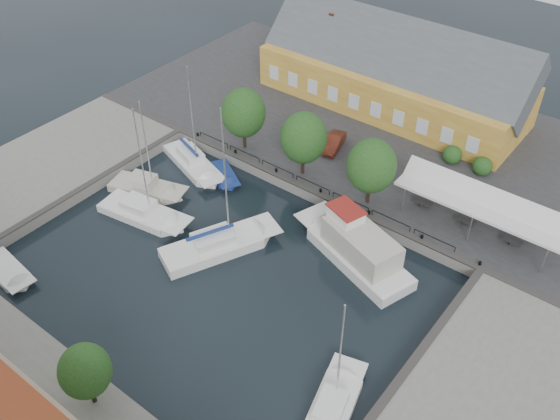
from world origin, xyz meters
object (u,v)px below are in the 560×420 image
object	(u,v)px
east_boat_c	(331,412)
launch_nw	(224,176)
west_boat_c	(143,215)
warehouse	(390,73)
car_red	(334,143)
trawler	(356,250)
west_boat_a	(193,164)
launch_sw	(8,273)
west_boat_b	(147,189)
center_sailboat	(218,247)
tent_canopy	(483,204)

from	to	relation	value
east_boat_c	launch_nw	world-z (taller)	east_boat_c
west_boat_c	warehouse	bearing A→B (deg)	75.74
car_red	trawler	xyz separation A→B (m)	(9.50, -10.91, -0.64)
west_boat_a	car_red	bearing A→B (deg)	44.71
car_red	launch_sw	world-z (taller)	car_red
warehouse	west_boat_c	world-z (taller)	west_boat_c
east_boat_c	west_boat_b	distance (m)	27.69
warehouse	center_sailboat	bearing A→B (deg)	-88.67
car_red	launch_nw	xyz separation A→B (m)	(-6.29, -9.11, -1.56)
tent_canopy	warehouse	bearing A→B (deg)	140.14
trawler	west_boat_c	world-z (taller)	west_boat_c
launch_nw	car_red	bearing A→B (deg)	55.34
tent_canopy	east_boat_c	size ratio (longest dim) A/B	1.40
center_sailboat	west_boat_c	distance (m)	8.06
launch_nw	west_boat_c	bearing A→B (deg)	-100.57
warehouse	west_boat_b	distance (m)	28.38
tent_canopy	west_boat_a	size ratio (longest dim) A/B	1.21
warehouse	west_boat_b	world-z (taller)	warehouse
warehouse	trawler	bearing A→B (deg)	-65.55
trawler	launch_nw	size ratio (longest dim) A/B	2.41
warehouse	trawler	size ratio (longest dim) A/B	2.36
west_boat_b	launch_sw	distance (m)	13.98
car_red	east_boat_c	size ratio (longest dim) A/B	0.40
east_boat_c	warehouse	bearing A→B (deg)	115.24
tent_canopy	launch_sw	world-z (taller)	tent_canopy
warehouse	east_boat_c	distance (m)	38.89
center_sailboat	warehouse	bearing A→B (deg)	91.33
trawler	launch_sw	xyz separation A→B (m)	(-20.70, -18.14, -0.93)
east_boat_c	west_boat_c	xyz separation A→B (m)	(-23.84, 6.02, 0.00)
east_boat_c	west_boat_b	world-z (taller)	west_boat_b
trawler	east_boat_c	size ratio (longest dim) A/B	1.21
launch_nw	launch_sw	bearing A→B (deg)	-103.79
east_boat_c	launch_sw	xyz separation A→B (m)	(-27.13, -5.28, -0.17)
trawler	west_boat_a	xyz separation A→B (m)	(-19.24, 1.28, -0.75)
west_boat_b	launch_sw	size ratio (longest dim) A/B	1.73
launch_sw	warehouse	bearing A→B (deg)	75.19
center_sailboat	west_boat_a	distance (m)	12.21
east_boat_c	west_boat_c	size ratio (longest dim) A/B	0.86
tent_canopy	west_boat_b	size ratio (longest dim) A/B	1.38
car_red	center_sailboat	xyz separation A→B (m)	(0.10, -16.87, -1.29)
west_boat_b	center_sailboat	bearing A→B (deg)	-9.60
warehouse	west_boat_a	distance (m)	23.14
trawler	east_boat_c	world-z (taller)	east_boat_c
center_sailboat	west_boat_c	size ratio (longest dim) A/B	1.17
tent_canopy	car_red	world-z (taller)	tent_canopy
tent_canopy	center_sailboat	size ratio (longest dim) A/B	1.03
warehouse	launch_nw	xyz separation A→B (m)	(-5.74, -20.30, -4.34)
west_boat_b	west_boat_c	xyz separation A→B (m)	(2.45, -2.66, 0.00)
launch_nw	west_boat_a	bearing A→B (deg)	-171.25
launch_sw	east_boat_c	bearing A→B (deg)	11.01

